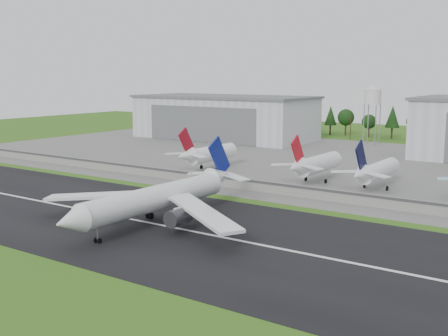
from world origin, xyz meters
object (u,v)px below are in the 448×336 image
Objects in this scene: parked_jet_red_a at (207,154)px; main_airliner at (154,204)px; parked_jet_red_b at (314,164)px; parked_jet_navy at (375,171)px.

main_airliner is at bearing -62.78° from parked_jet_red_a.
parked_jet_red_b reaches higher than parked_jet_navy.
parked_jet_red_a is at bearing 180.00° from parked_jet_red_b.
main_airliner is 1.89× the size of parked_jet_red_b.
main_airliner is 72.52m from parked_jet_navy.
main_airliner is 67.48m from parked_jet_red_b.
parked_jet_navy is (19.84, -0.04, -0.23)m from parked_jet_red_b.
parked_jet_red_a reaches higher than parked_jet_red_b.
parked_jet_red_b is 19.84m from parked_jet_navy.
parked_jet_navy is (27.87, 66.95, 0.99)m from main_airliner.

